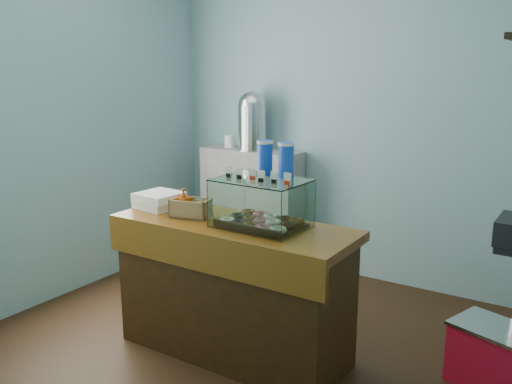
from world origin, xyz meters
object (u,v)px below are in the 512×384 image
Objects in this scene: display_case at (265,200)px; red_cooler at (491,356)px; counter at (233,288)px; coffee_urn at (253,119)px.

red_cooler is (1.30, 0.45, -0.87)m from display_case.
display_case is 1.63m from red_cooler.
coffee_urn is at bearing 119.25° from counter.
red_cooler is at bearing 18.65° from counter.
counter is at bearing -162.29° from display_case.
coffee_urn reaches higher than display_case.
display_case is at bearing -54.31° from coffee_urn.
red_cooler is at bearing 20.87° from display_case.
coffee_urn is at bearing 174.40° from red_cooler.
counter is 1.62m from red_cooler.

